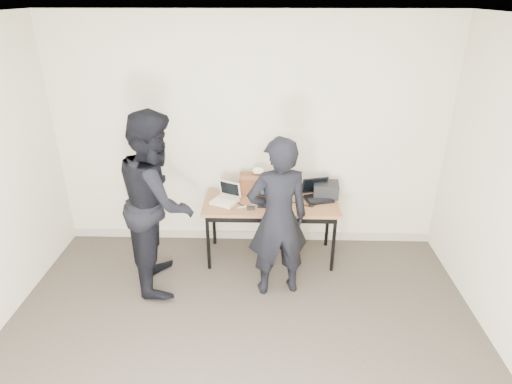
{
  "coord_description": "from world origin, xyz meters",
  "views": [
    {
      "loc": [
        0.22,
        -2.44,
        2.86
      ],
      "look_at": [
        0.1,
        1.6,
        0.95
      ],
      "focal_mm": 30.0,
      "sensor_mm": 36.0,
      "label": 1
    }
  ],
  "objects_px": {
    "laptop_center": "(271,198)",
    "equipment_box": "(326,189)",
    "leather_satchel": "(256,184)",
    "person_observer": "(158,201)",
    "person_typist": "(278,219)",
    "desk": "(271,207)",
    "laptop_beige": "(226,198)",
    "laptop_right": "(317,194)"
  },
  "relations": [
    {
      "from": "person_observer",
      "to": "leather_satchel",
      "type": "bearing_deg",
      "value": -65.36
    },
    {
      "from": "equipment_box",
      "to": "person_typist",
      "type": "xyz_separation_m",
      "value": [
        -0.57,
        -0.79,
        0.04
      ]
    },
    {
      "from": "laptop_beige",
      "to": "leather_satchel",
      "type": "distance_m",
      "value": 0.4
    },
    {
      "from": "leather_satchel",
      "to": "laptop_beige",
      "type": "bearing_deg",
      "value": -144.7
    },
    {
      "from": "person_typist",
      "to": "laptop_right",
      "type": "bearing_deg",
      "value": -135.24
    },
    {
      "from": "laptop_beige",
      "to": "leather_satchel",
      "type": "bearing_deg",
      "value": 60.01
    },
    {
      "from": "desk",
      "to": "equipment_box",
      "type": "height_order",
      "value": "equipment_box"
    },
    {
      "from": "desk",
      "to": "laptop_beige",
      "type": "xyz_separation_m",
      "value": [
        -0.51,
        0.0,
        0.1
      ]
    },
    {
      "from": "laptop_beige",
      "to": "equipment_box",
      "type": "height_order",
      "value": "laptop_beige"
    },
    {
      "from": "person_typist",
      "to": "person_observer",
      "type": "bearing_deg",
      "value": -20.55
    },
    {
      "from": "leather_satchel",
      "to": "equipment_box",
      "type": "distance_m",
      "value": 0.81
    },
    {
      "from": "laptop_beige",
      "to": "laptop_right",
      "type": "relative_size",
      "value": 0.94
    },
    {
      "from": "laptop_beige",
      "to": "person_typist",
      "type": "xyz_separation_m",
      "value": [
        0.57,
        -0.6,
        0.08
      ]
    },
    {
      "from": "equipment_box",
      "to": "person_observer",
      "type": "xyz_separation_m",
      "value": [
        -1.78,
        -0.63,
        0.14
      ]
    },
    {
      "from": "laptop_right",
      "to": "leather_satchel",
      "type": "relative_size",
      "value": 1.03
    },
    {
      "from": "leather_satchel",
      "to": "person_observer",
      "type": "distance_m",
      "value": 1.18
    },
    {
      "from": "laptop_beige",
      "to": "leather_satchel",
      "type": "height_order",
      "value": "leather_satchel"
    },
    {
      "from": "desk",
      "to": "laptop_center",
      "type": "bearing_deg",
      "value": 75.63
    },
    {
      "from": "laptop_right",
      "to": "desk",
      "type": "bearing_deg",
      "value": 177.94
    },
    {
      "from": "leather_satchel",
      "to": "equipment_box",
      "type": "xyz_separation_m",
      "value": [
        0.81,
        -0.04,
        -0.05
      ]
    },
    {
      "from": "desk",
      "to": "leather_satchel",
      "type": "bearing_deg",
      "value": 128.27
    },
    {
      "from": "laptop_center",
      "to": "person_typist",
      "type": "height_order",
      "value": "person_typist"
    },
    {
      "from": "leather_satchel",
      "to": "person_observer",
      "type": "xyz_separation_m",
      "value": [
        -0.97,
        -0.67,
        0.09
      ]
    },
    {
      "from": "leather_satchel",
      "to": "person_observer",
      "type": "relative_size",
      "value": 0.19
    },
    {
      "from": "leather_satchel",
      "to": "person_typist",
      "type": "distance_m",
      "value": 0.86
    },
    {
      "from": "laptop_center",
      "to": "person_typist",
      "type": "relative_size",
      "value": 0.18
    },
    {
      "from": "desk",
      "to": "leather_satchel",
      "type": "distance_m",
      "value": 0.34
    },
    {
      "from": "leather_satchel",
      "to": "equipment_box",
      "type": "relative_size",
      "value": 1.29
    },
    {
      "from": "person_observer",
      "to": "desk",
      "type": "bearing_deg",
      "value": -78.98
    },
    {
      "from": "laptop_center",
      "to": "desk",
      "type": "bearing_deg",
      "value": -102.7
    },
    {
      "from": "desk",
      "to": "laptop_beige",
      "type": "height_order",
      "value": "laptop_beige"
    },
    {
      "from": "desk",
      "to": "laptop_right",
      "type": "height_order",
      "value": "laptop_right"
    },
    {
      "from": "person_observer",
      "to": "laptop_beige",
      "type": "bearing_deg",
      "value": -65.38
    },
    {
      "from": "laptop_center",
      "to": "equipment_box",
      "type": "height_order",
      "value": "laptop_center"
    },
    {
      "from": "laptop_right",
      "to": "equipment_box",
      "type": "bearing_deg",
      "value": 17.3
    },
    {
      "from": "laptop_beige",
      "to": "equipment_box",
      "type": "distance_m",
      "value": 1.15
    },
    {
      "from": "equipment_box",
      "to": "leather_satchel",
      "type": "bearing_deg",
      "value": 177.48
    },
    {
      "from": "laptop_beige",
      "to": "person_observer",
      "type": "xyz_separation_m",
      "value": [
        -0.64,
        -0.44,
        0.18
      ]
    },
    {
      "from": "desk",
      "to": "person_observer",
      "type": "bearing_deg",
      "value": -159.03
    },
    {
      "from": "laptop_center",
      "to": "laptop_right",
      "type": "distance_m",
      "value": 0.53
    },
    {
      "from": "desk",
      "to": "person_typist",
      "type": "bearing_deg",
      "value": -84.01
    },
    {
      "from": "desk",
      "to": "person_observer",
      "type": "xyz_separation_m",
      "value": [
        -1.15,
        -0.44,
        0.28
      ]
    }
  ]
}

